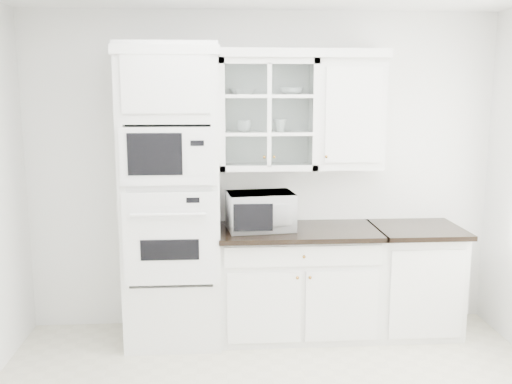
{
  "coord_description": "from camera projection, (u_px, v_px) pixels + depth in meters",
  "views": [
    {
      "loc": [
        -0.38,
        -3.11,
        2.04
      ],
      "look_at": [
        -0.1,
        1.05,
        1.3
      ],
      "focal_mm": 40.0,
      "sensor_mm": 36.0,
      "label": 1
    }
  ],
  "objects": [
    {
      "name": "cup_a",
      "position": [
        244.0,
        126.0,
        4.68
      ],
      "size": [
        0.13,
        0.13,
        0.1
      ],
      "primitive_type": "imported",
      "rotation": [
        0.0,
        0.0,
        0.09
      ],
      "color": "white",
      "rests_on": "upper_cabinet_glass"
    },
    {
      "name": "base_cabinet_run",
      "position": [
        298.0,
        281.0,
        4.8
      ],
      "size": [
        1.32,
        0.67,
        0.92
      ],
      "color": "white",
      "rests_on": "ground"
    },
    {
      "name": "bowl_a",
      "position": [
        242.0,
        92.0,
        4.63
      ],
      "size": [
        0.26,
        0.26,
        0.05
      ],
      "primitive_type": "imported",
      "rotation": [
        0.0,
        0.0,
        0.25
      ],
      "color": "white",
      "rests_on": "upper_cabinet_glass"
    },
    {
      "name": "countertop_microwave",
      "position": [
        260.0,
        211.0,
        4.66
      ],
      "size": [
        0.58,
        0.5,
        0.31
      ],
      "primitive_type": "imported",
      "rotation": [
        0.0,
        0.0,
        3.27
      ],
      "color": "white",
      "rests_on": "base_cabinet_run"
    },
    {
      "name": "room_shell",
      "position": [
        279.0,
        134.0,
        3.55
      ],
      "size": [
        4.0,
        3.5,
        2.7
      ],
      "color": "white",
      "rests_on": "ground"
    },
    {
      "name": "extra_base_cabinet",
      "position": [
        414.0,
        278.0,
        4.86
      ],
      "size": [
        0.72,
        0.67,
        0.92
      ],
      "color": "white",
      "rests_on": "ground"
    },
    {
      "name": "oven_column",
      "position": [
        172.0,
        197.0,
        4.57
      ],
      "size": [
        0.76,
        0.68,
        2.4
      ],
      "color": "white",
      "rests_on": "ground"
    },
    {
      "name": "crown_molding",
      "position": [
        255.0,
        54.0,
        4.56
      ],
      "size": [
        2.14,
        0.38,
        0.07
      ],
      "primitive_type": "cube",
      "color": "white",
      "rests_on": "room_shell"
    },
    {
      "name": "cup_b",
      "position": [
        280.0,
        125.0,
        4.69
      ],
      "size": [
        0.14,
        0.14,
        0.11
      ],
      "primitive_type": "imported",
      "rotation": [
        0.0,
        0.0,
        -0.21
      ],
      "color": "white",
      "rests_on": "upper_cabinet_glass"
    },
    {
      "name": "upper_cabinet_solid",
      "position": [
        349.0,
        114.0,
        4.72
      ],
      "size": [
        0.55,
        0.33,
        0.9
      ],
      "primitive_type": "cube",
      "color": "white",
      "rests_on": "room_shell"
    },
    {
      "name": "upper_cabinet_glass",
      "position": [
        267.0,
        115.0,
        4.67
      ],
      "size": [
        0.8,
        0.33,
        0.9
      ],
      "color": "white",
      "rests_on": "room_shell"
    },
    {
      "name": "bowl_b",
      "position": [
        292.0,
        91.0,
        4.67
      ],
      "size": [
        0.23,
        0.23,
        0.06
      ],
      "primitive_type": "imported",
      "rotation": [
        0.0,
        0.0,
        -0.23
      ],
      "color": "white",
      "rests_on": "upper_cabinet_glass"
    }
  ]
}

